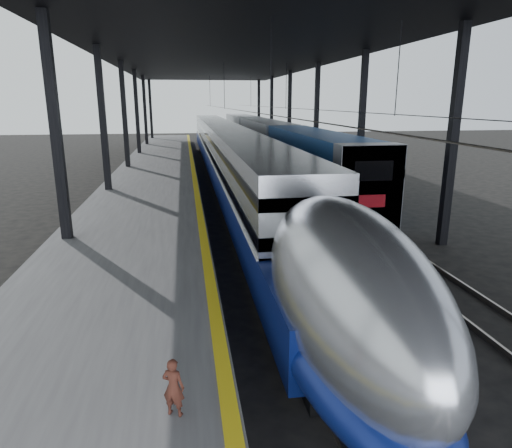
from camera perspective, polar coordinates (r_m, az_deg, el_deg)
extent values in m
plane|color=black|center=(13.89, -2.76, -10.51)|extent=(160.00, 160.00, 0.00)
cube|color=#4C4C4F|center=(33.00, -12.62, 5.11)|extent=(6.00, 80.00, 1.00)
cube|color=yellow|center=(32.85, -7.76, 6.18)|extent=(0.30, 80.00, 0.01)
cube|color=slate|center=(33.10, -4.27, 4.72)|extent=(0.08, 80.00, 0.16)
cube|color=slate|center=(33.24, -1.79, 4.80)|extent=(0.08, 80.00, 0.16)
cube|color=slate|center=(33.85, 4.23, 4.95)|extent=(0.08, 80.00, 0.16)
cube|color=slate|center=(34.20, 6.59, 5.00)|extent=(0.08, 80.00, 0.16)
cube|color=black|center=(18.11, -23.59, 9.10)|extent=(0.35, 0.35, 9.00)
cube|color=black|center=(20.62, 23.37, 9.70)|extent=(0.35, 0.35, 9.00)
cube|color=black|center=(27.88, -18.52, 11.23)|extent=(0.35, 0.35, 9.00)
cube|color=black|center=(29.58, 13.04, 11.78)|extent=(0.35, 0.35, 9.00)
cube|color=black|center=(37.77, -16.07, 12.22)|extent=(0.35, 0.35, 9.00)
cube|color=black|center=(39.04, 7.55, 12.73)|extent=(0.35, 0.35, 9.00)
cube|color=black|center=(47.71, -14.63, 12.79)|extent=(0.35, 0.35, 9.00)
cube|color=black|center=(48.72, 4.20, 13.25)|extent=(0.35, 0.35, 9.00)
cube|color=black|center=(57.66, -13.68, 13.15)|extent=(0.35, 0.35, 9.00)
cube|color=black|center=(58.50, 1.95, 13.58)|extent=(0.35, 0.35, 9.00)
cube|color=black|center=(67.64, -13.01, 13.41)|extent=(0.35, 0.35, 9.00)
cube|color=black|center=(68.35, 0.35, 13.80)|extent=(0.35, 0.35, 9.00)
cube|color=black|center=(32.78, -3.45, 20.73)|extent=(18.00, 75.00, 0.45)
cylinder|color=slate|center=(32.63, -3.16, 14.17)|extent=(0.03, 74.00, 0.03)
cylinder|color=slate|center=(33.51, 5.65, 14.14)|extent=(0.03, 74.00, 0.03)
cube|color=#B7B9BE|center=(40.50, -4.20, 9.63)|extent=(2.77, 57.00, 3.82)
cube|color=navy|center=(39.14, -3.99, 7.69)|extent=(2.85, 62.00, 1.48)
cube|color=silver|center=(40.54, -4.19, 9.03)|extent=(2.87, 57.00, 0.10)
cube|color=black|center=(40.41, -4.23, 11.19)|extent=(2.81, 57.00, 0.40)
cube|color=black|center=(40.50, -4.20, 9.63)|extent=(2.81, 57.00, 0.40)
ellipsoid|color=#B7B9BE|center=(10.08, 10.97, -8.22)|extent=(2.77, 8.40, 3.82)
ellipsoid|color=navy|center=(10.56, 10.66, -13.71)|extent=(2.85, 8.40, 1.62)
ellipsoid|color=black|center=(7.60, 17.89, -10.38)|extent=(1.43, 2.20, 0.86)
cube|color=black|center=(10.94, 10.46, -17.19)|extent=(2.10, 2.60, 0.40)
cube|color=black|center=(31.40, -2.69, 4.40)|extent=(2.10, 2.60, 0.40)
cube|color=navy|center=(29.59, 7.55, 7.40)|extent=(2.96, 18.00, 4.02)
cube|color=gray|center=(21.76, 13.72, 4.36)|extent=(3.02, 1.20, 4.07)
cube|color=black|center=(21.05, 14.50, 6.45)|extent=(1.80, 0.06, 0.90)
cube|color=#AF0D17|center=(21.29, 14.26, 2.79)|extent=(1.27, 0.06, 0.58)
cube|color=gray|center=(48.03, 1.15, 10.42)|extent=(2.96, 18.00, 4.02)
cube|color=gray|center=(66.78, -1.72, 11.71)|extent=(2.96, 18.00, 4.02)
cube|color=black|center=(24.34, 11.32, 0.94)|extent=(2.33, 2.40, 0.36)
cube|color=black|center=(45.29, 1.80, 7.67)|extent=(2.33, 2.40, 0.36)
imported|color=#4B2319|center=(7.96, -10.29, -19.43)|extent=(0.44, 0.37, 1.02)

